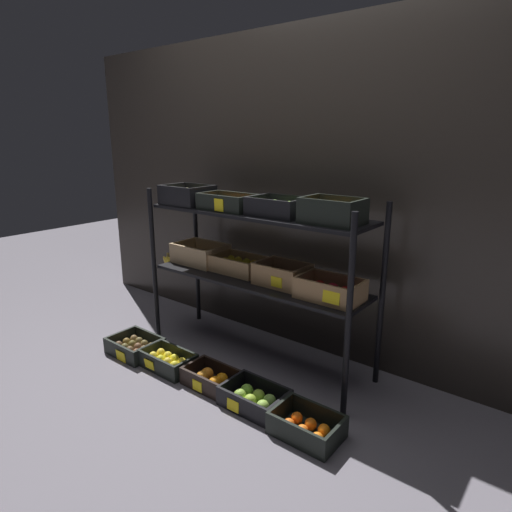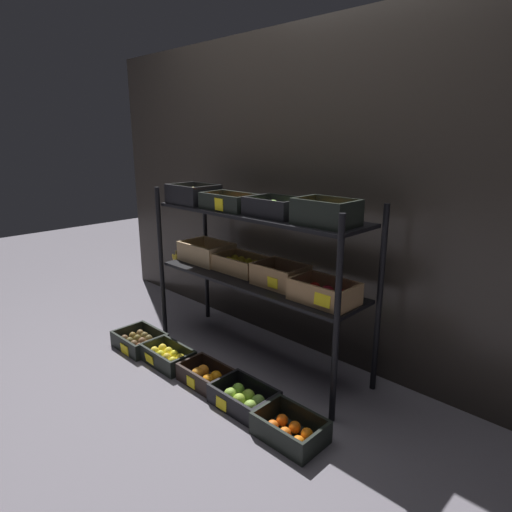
# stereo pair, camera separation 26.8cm
# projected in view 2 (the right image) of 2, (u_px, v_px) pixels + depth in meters

# --- Properties ---
(ground_plane) EXTENTS (10.00, 10.00, 0.00)m
(ground_plane) POSITION_uv_depth(u_px,v_px,m) (256.00, 357.00, 2.87)
(ground_plane) COLOR slate
(storefront_wall) EXTENTS (3.88, 0.12, 2.05)m
(storefront_wall) POSITION_uv_depth(u_px,v_px,m) (299.00, 195.00, 2.87)
(storefront_wall) COLOR #2D2823
(storefront_wall) RESTS_ON ground_plane
(display_rack) EXTENTS (1.59, 0.44, 1.09)m
(display_rack) POSITION_uv_depth(u_px,v_px,m) (254.00, 246.00, 2.67)
(display_rack) COLOR black
(display_rack) RESTS_ON ground_plane
(crate_ground_kiwi) EXTENTS (0.33, 0.27, 0.11)m
(crate_ground_kiwi) POSITION_uv_depth(u_px,v_px,m) (140.00, 341.00, 2.99)
(crate_ground_kiwi) COLOR black
(crate_ground_kiwi) RESTS_ON ground_plane
(crate_ground_lemon) EXTENTS (0.36, 0.21, 0.11)m
(crate_ground_lemon) POSITION_uv_depth(u_px,v_px,m) (168.00, 357.00, 2.77)
(crate_ground_lemon) COLOR black
(crate_ground_lemon) RESTS_ON ground_plane
(crate_ground_orange) EXTENTS (0.32, 0.21, 0.11)m
(crate_ground_orange) POSITION_uv_depth(u_px,v_px,m) (206.00, 376.00, 2.55)
(crate_ground_orange) COLOR black
(crate_ground_orange) RESTS_ON ground_plane
(crate_ground_apple_green) EXTENTS (0.34, 0.24, 0.11)m
(crate_ground_apple_green) POSITION_uv_depth(u_px,v_px,m) (244.00, 399.00, 2.33)
(crate_ground_apple_green) COLOR black
(crate_ground_apple_green) RESTS_ON ground_plane
(crate_ground_tangerine) EXTENTS (0.33, 0.23, 0.12)m
(crate_ground_tangerine) POSITION_uv_depth(u_px,v_px,m) (290.00, 430.00, 2.08)
(crate_ground_tangerine) COLOR black
(crate_ground_tangerine) RESTS_ON ground_plane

